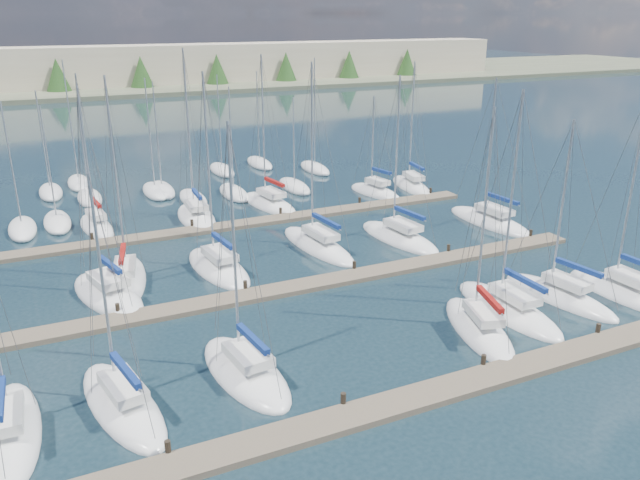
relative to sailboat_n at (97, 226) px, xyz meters
name	(u,v)px	position (x,y,z in m)	size (l,w,h in m)	color
ground	(167,157)	(11.28, 25.45, -0.20)	(400.00, 400.00, 0.00)	#1C2F39
dock_near	(427,395)	(11.28, -32.53, -0.05)	(44.00, 1.93, 1.10)	#6B5E4C
dock_mid	(307,285)	(11.28, -18.53, -0.05)	(44.00, 1.93, 1.10)	#6B5E4C
dock_far	(241,224)	(11.28, -4.53, -0.05)	(44.00, 1.93, 1.10)	#6B5E4C
sailboat_n	(97,226)	(0.00, 0.00, 0.00)	(3.02, 7.58, 13.46)	white
sailboat_l	(399,237)	(21.75, -13.15, -0.03)	(4.03, 9.31, 13.55)	white
sailboat_f	(559,296)	(25.11, -26.98, -0.02)	(3.42, 8.57, 12.04)	white
sailboat_b	(123,404)	(-1.89, -27.24, -0.03)	(4.17, 8.77, 11.70)	white
sailboat_q	(375,192)	(26.73, -0.57, -0.02)	(3.77, 7.27, 10.37)	white
sailboat_e	(508,309)	(20.91, -27.03, -0.02)	(2.90, 8.86, 13.96)	white
sailboat_h	(108,294)	(-0.92, -14.40, -0.02)	(5.14, 8.86, 13.92)	white
sailboat_k	(318,245)	(15.05, -12.03, -0.01)	(3.61, 9.98, 14.64)	white
sailboat_r	(411,186)	(31.33, -0.14, -0.01)	(3.59, 8.45, 13.44)	white
sailboat_o	(196,216)	(8.33, -0.89, -0.01)	(3.35, 8.29, 15.19)	white
sailboat_m	(490,221)	(31.08, -12.92, -0.03)	(3.57, 9.59, 12.97)	white
sailboat_d	(479,328)	(17.69, -28.28, -0.01)	(4.73, 8.53, 13.37)	white
sailboat_g	(623,292)	(29.33, -28.24, -0.02)	(3.20, 8.27, 13.62)	white
sailboat_j	(218,267)	(6.77, -13.14, -0.02)	(3.92, 8.89, 14.36)	white
sailboat_a	(11,432)	(-6.57, -27.30, -0.02)	(2.65, 8.19, 11.76)	white
sailboat_i	(127,280)	(0.53, -12.72, -0.01)	(4.17, 9.12, 14.32)	white
sailboat_p	(269,204)	(15.61, 0.11, -0.02)	(4.17, 8.94, 14.48)	white
sailboat_c	(246,372)	(4.14, -26.99, -0.02)	(3.90, 8.30, 13.38)	white
distant_boats	(157,190)	(6.93, 9.22, 0.09)	(36.93, 20.75, 13.30)	#9EA0A5
shoreline	(27,57)	(-2.01, 115.22, 7.24)	(400.00, 60.00, 38.00)	#666B51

